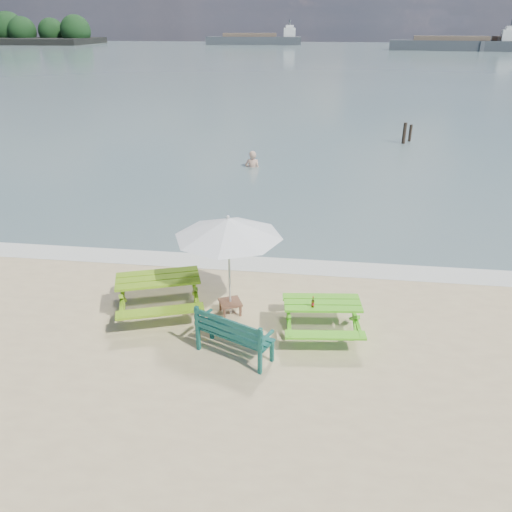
# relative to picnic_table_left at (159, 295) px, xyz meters

# --- Properties ---
(sea) EXTENTS (300.00, 300.00, 0.00)m
(sea) POSITION_rel_picnic_table_left_xyz_m (1.85, 83.01, -0.40)
(sea) COLOR slate
(sea) RESTS_ON ground
(foam_strip) EXTENTS (22.00, 0.90, 0.01)m
(foam_strip) POSITION_rel_picnic_table_left_xyz_m (1.85, 2.61, -0.40)
(foam_strip) COLOR silver
(foam_strip) RESTS_ON ground
(picnic_table_left) EXTENTS (2.32, 2.44, 0.85)m
(picnic_table_left) POSITION_rel_picnic_table_left_xyz_m (0.00, 0.00, 0.00)
(picnic_table_left) COLOR #689516
(picnic_table_left) RESTS_ON ground
(picnic_table_right) EXTENTS (1.71, 1.86, 0.73)m
(picnic_table_right) POSITION_rel_picnic_table_left_xyz_m (3.52, -0.39, -0.05)
(picnic_table_right) COLOR #51B81B
(picnic_table_right) RESTS_ON ground
(park_bench) EXTENTS (1.58, 1.07, 0.93)m
(park_bench) POSITION_rel_picnic_table_left_xyz_m (1.90, -1.37, -0.12)
(park_bench) COLOR #11473F
(park_bench) RESTS_ON ground
(side_table) EXTENTS (0.60, 0.60, 0.29)m
(side_table) POSITION_rel_picnic_table_left_xyz_m (1.55, 0.12, -0.25)
(side_table) COLOR brown
(side_table) RESTS_ON ground
(patio_umbrella) EXTENTS (2.99, 2.99, 2.23)m
(patio_umbrella) POSITION_rel_picnic_table_left_xyz_m (1.55, 0.12, 1.62)
(patio_umbrella) COLOR silver
(patio_umbrella) RESTS_ON ground
(beer_bottle) EXTENTS (0.06, 0.06, 0.23)m
(beer_bottle) POSITION_rel_picnic_table_left_xyz_m (3.33, -0.61, 0.40)
(beer_bottle) COLOR #8D5814
(beer_bottle) RESTS_ON picnic_table_right
(swimmer) EXTENTS (0.69, 0.47, 1.84)m
(swimmer) POSITION_rel_picnic_table_left_xyz_m (0.37, 12.25, -0.61)
(swimmer) COLOR tan
(swimmer) RESTS_ON ground
(mooring_pilings) EXTENTS (0.57, 0.77, 1.28)m
(mooring_pilings) POSITION_rel_picnic_table_left_xyz_m (7.76, 18.16, -0.01)
(mooring_pilings) COLOR black
(mooring_pilings) RESTS_ON ground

